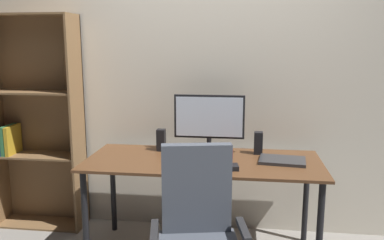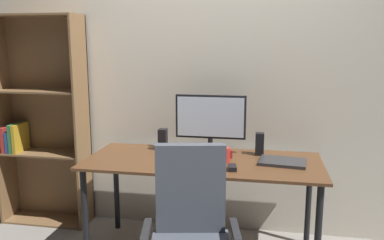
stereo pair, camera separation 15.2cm
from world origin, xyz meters
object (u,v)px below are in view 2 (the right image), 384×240
(laptop, at_px, (283,162))
(bookshelf, at_px, (41,123))
(desk, at_px, (203,170))
(mouse, at_px, (232,168))
(coffee_mug, at_px, (225,155))
(speaker_left, at_px, (163,140))
(speaker_right, at_px, (260,144))
(monitor, at_px, (210,120))
(keyboard, at_px, (202,168))

(laptop, relative_size, bookshelf, 0.18)
(desk, xyz_separation_m, mouse, (0.23, -0.20, 0.09))
(coffee_mug, height_order, laptop, coffee_mug)
(speaker_left, distance_m, speaker_right, 0.75)
(desk, bearing_deg, mouse, -40.64)
(speaker_left, bearing_deg, bookshelf, 172.40)
(monitor, bearing_deg, speaker_right, -1.20)
(monitor, xyz_separation_m, speaker_right, (0.38, -0.01, -0.17))
(laptop, height_order, speaker_right, speaker_right)
(desk, height_order, coffee_mug, coffee_mug)
(coffee_mug, bearing_deg, mouse, -69.92)
(desk, xyz_separation_m, laptop, (0.57, 0.02, 0.09))
(bookshelf, bearing_deg, laptop, -9.49)
(coffee_mug, relative_size, laptop, 0.32)
(monitor, distance_m, laptop, 0.63)
(speaker_right, bearing_deg, mouse, -112.69)
(monitor, height_order, coffee_mug, monitor)
(mouse, xyz_separation_m, speaker_right, (0.17, 0.41, 0.07))
(desk, relative_size, speaker_right, 9.98)
(speaker_right, bearing_deg, laptop, -49.20)
(coffee_mug, bearing_deg, speaker_left, 156.10)
(mouse, height_order, speaker_right, speaker_right)
(laptop, height_order, bookshelf, bookshelf)
(coffee_mug, distance_m, bookshelf, 1.69)
(keyboard, xyz_separation_m, speaker_right, (0.37, 0.43, 0.08))
(desk, height_order, mouse, mouse)
(monitor, height_order, laptop, monitor)
(coffee_mug, height_order, speaker_right, speaker_right)
(coffee_mug, distance_m, laptop, 0.41)
(desk, distance_m, coffee_mug, 0.21)
(desk, height_order, speaker_right, speaker_right)
(laptop, bearing_deg, desk, -171.18)
(coffee_mug, relative_size, speaker_left, 0.61)
(monitor, relative_size, speaker_right, 3.17)
(desk, height_order, laptop, laptop)
(monitor, bearing_deg, keyboard, -89.57)
(bookshelf, bearing_deg, desk, -13.71)
(monitor, distance_m, speaker_right, 0.41)
(laptop, bearing_deg, mouse, -140.32)
(coffee_mug, height_order, bookshelf, bookshelf)
(keyboard, relative_size, laptop, 0.91)
(desk, relative_size, speaker_left, 9.98)
(coffee_mug, distance_m, speaker_left, 0.57)
(speaker_left, bearing_deg, keyboard, -48.47)
(monitor, height_order, speaker_left, monitor)
(keyboard, bearing_deg, mouse, 6.40)
(speaker_left, distance_m, bookshelf, 1.14)
(speaker_left, bearing_deg, desk, -30.91)
(keyboard, relative_size, speaker_left, 1.71)
(laptop, bearing_deg, monitor, 166.66)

